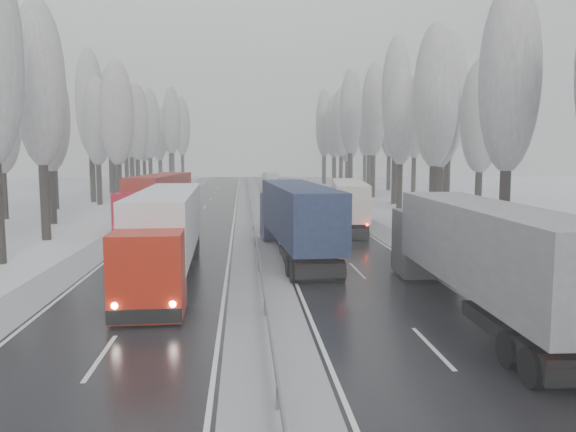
{
  "coord_description": "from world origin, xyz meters",
  "views": [
    {
      "loc": [
        -0.82,
        -17.14,
        6.31
      ],
      "look_at": [
        2.1,
        19.1,
        2.2
      ],
      "focal_mm": 35.0,
      "sensor_mm": 36.0,
      "label": 1
    }
  ],
  "objects": [
    {
      "name": "tree_62",
      "position": [
        -13.94,
        43.73,
        10.36
      ],
      "size": [
        3.6,
        3.6,
        16.04
      ],
      "color": "black",
      "rests_on": "ground"
    },
    {
      "name": "truck_grey_tarp",
      "position": [
        8.2,
        3.66,
        2.57
      ],
      "size": [
        3.08,
        17.24,
        4.41
      ],
      "rotation": [
        0.0,
        0.0,
        -0.02
      ],
      "color": "#424346",
      "rests_on": "ground"
    },
    {
      "name": "tree_19",
      "position": [
        20.02,
        31.03,
        9.42
      ],
      "size": [
        3.6,
        3.6,
        14.57
      ],
      "color": "black",
      "rests_on": "ground"
    },
    {
      "name": "tree_31",
      "position": [
        22.48,
        85.7,
        11.97
      ],
      "size": [
        3.6,
        3.6,
        18.58
      ],
      "color": "black",
      "rests_on": "ground"
    },
    {
      "name": "truck_red_red",
      "position": [
        -8.19,
        32.02,
        2.55
      ],
      "size": [
        4.44,
        17.2,
        4.37
      ],
      "rotation": [
        0.0,
        0.0,
        -0.11
      ],
      "color": "#A9091F",
      "rests_on": "ground"
    },
    {
      "name": "tree_36",
      "position": [
        17.04,
        106.16,
        13.02
      ],
      "size": [
        3.6,
        3.6,
        20.23
      ],
      "color": "black",
      "rests_on": "ground"
    },
    {
      "name": "tree_60",
      "position": [
        -17.75,
        34.2,
        9.59
      ],
      "size": [
        3.6,
        3.6,
        14.84
      ],
      "color": "black",
      "rests_on": "ground"
    },
    {
      "name": "tree_67",
      "position": [
        -19.54,
        66.35,
        11.03
      ],
      "size": [
        3.6,
        3.6,
        17.09
      ],
      "color": "black",
      "rests_on": "ground"
    },
    {
      "name": "shoulder_right",
      "position": [
        10.2,
        30.0,
        0.02
      ],
      "size": [
        2.4,
        200.0,
        0.04
      ],
      "primitive_type": "cube",
      "color": "#93969A",
      "rests_on": "ground"
    },
    {
      "name": "tree_33",
      "position": [
        19.77,
        93.21,
        9.26
      ],
      "size": [
        3.6,
        3.6,
        14.33
      ],
      "color": "black",
      "rests_on": "ground"
    },
    {
      "name": "tree_65",
      "position": [
        -20.05,
        56.71,
        12.55
      ],
      "size": [
        3.6,
        3.6,
        19.48
      ],
      "color": "black",
      "rests_on": "ground"
    },
    {
      "name": "tree_23",
      "position": [
        23.31,
        49.6,
        8.77
      ],
      "size": [
        3.6,
        3.6,
        13.55
      ],
      "color": "black",
      "rests_on": "ground"
    },
    {
      "name": "tree_66",
      "position": [
        -18.16,
        62.35,
        9.84
      ],
      "size": [
        3.6,
        3.6,
        15.23
      ],
      "color": "black",
      "rests_on": "ground"
    },
    {
      "name": "tree_32",
      "position": [
        16.63,
        89.21,
        11.18
      ],
      "size": [
        3.6,
        3.6,
        17.33
      ],
      "color": "black",
      "rests_on": "ground"
    },
    {
      "name": "median_slush",
      "position": [
        0.0,
        30.0,
        0.02
      ],
      "size": [
        3.0,
        200.0,
        0.04
      ],
      "primitive_type": "cube",
      "color": "#93969A",
      "rests_on": "ground"
    },
    {
      "name": "tree_69",
      "position": [
        -21.42,
        73.11,
        12.46
      ],
      "size": [
        3.6,
        3.6,
        19.35
      ],
      "color": "black",
      "rests_on": "ground"
    },
    {
      "name": "tree_78",
      "position": [
        -17.56,
        115.31,
        12.59
      ],
      "size": [
        3.6,
        3.6,
        19.55
      ],
      "color": "black",
      "rests_on": "ground"
    },
    {
      "name": "tree_27",
      "position": [
        24.72,
        65.27,
        11.36
      ],
      "size": [
        3.6,
        3.6,
        17.62
      ],
      "color": "black",
      "rests_on": "ground"
    },
    {
      "name": "tree_73",
      "position": [
        -21.82,
        92.54,
        11.11
      ],
      "size": [
        3.6,
        3.6,
        17.22
      ],
      "color": "black",
      "rests_on": "ground"
    },
    {
      "name": "truck_blue_box",
      "position": [
        2.31,
        16.41,
        2.59
      ],
      "size": [
        3.85,
        17.42,
        4.44
      ],
      "rotation": [
        0.0,
        0.0,
        0.07
      ],
      "color": "#1D1C47",
      "rests_on": "ground"
    },
    {
      "name": "tree_28",
      "position": [
        16.34,
        71.95,
        12.64
      ],
      "size": [
        3.6,
        3.6,
        19.62
      ],
      "color": "black",
      "rests_on": "ground"
    },
    {
      "name": "carriageway_left",
      "position": [
        -5.25,
        30.0,
        0.01
      ],
      "size": [
        7.5,
        200.0,
        0.03
      ],
      "primitive_type": "cube",
      "color": "black",
      "rests_on": "ground"
    },
    {
      "name": "tree_77",
      "position": [
        -19.66,
        112.72,
        9.26
      ],
      "size": [
        3.6,
        3.6,
        14.32
      ],
      "color": "black",
      "rests_on": "ground"
    },
    {
      "name": "tree_39",
      "position": [
        21.55,
        120.73,
        10.45
      ],
      "size": [
        3.6,
        3.6,
        16.19
      ],
      "color": "black",
      "rests_on": "ground"
    },
    {
      "name": "tree_16",
      "position": [
        15.04,
        15.67,
        10.67
      ],
      "size": [
        3.6,
        3.6,
        16.53
      ],
      "color": "black",
      "rests_on": "ground"
    },
    {
      "name": "tree_58",
      "position": [
        -15.13,
        24.57,
        11.1
      ],
      "size": [
        3.6,
        3.6,
        17.21
      ],
      "color": "black",
      "rests_on": "ground"
    },
    {
      "name": "tree_70",
      "position": [
        -16.33,
        79.19,
        11.03
      ],
      "size": [
        3.6,
        3.6,
        17.09
      ],
      "color": "black",
      "rests_on": "ground"
    },
    {
      "name": "tree_21",
      "position": [
        20.12,
        39.17,
        12.0
      ],
      "size": [
        3.6,
        3.6,
        18.62
      ],
      "color": "black",
      "rests_on": "ground"
    },
    {
      "name": "tree_68",
      "position": [
        -16.58,
        69.11,
        10.75
      ],
      "size": [
        3.6,
        3.6,
        16.65
      ],
      "color": "black",
      "rests_on": "ground"
    },
    {
      "name": "tree_18",
      "position": [
        14.51,
        27.03,
        10.7
      ],
      "size": [
        3.6,
        3.6,
        16.58
      ],
      "color": "black",
      "rests_on": "ground"
    },
    {
      "name": "tree_71",
      "position": [
        -21.09,
        83.19,
        12.63
      ],
      "size": [
        3.6,
        3.6,
        19.61
      ],
      "color": "black",
      "rests_on": "ground"
    },
    {
      "name": "tree_38",
      "position": [
        18.73,
        116.73,
        11.59
      ],
      "size": [
        3.6,
        3.6,
        17.97
      ],
      "color": "black",
      "rests_on": "ground"
    },
    {
      "name": "tree_26",
      "position": [
        17.56,
        61.27,
        12.1
      ],
      "size": [
        3.6,
        3.6,
        18.78
      ],
      "color": "black",
      "rests_on": "ground"
    },
    {
      "name": "median_guardrail",
      "position": [
        0.0,
        29.99,
        0.6
      ],
      "size": [
        0.12,
        200.0,
        0.76
      ],
      "color": "slate",
      "rests_on": "ground"
    },
    {
      "name": "ground",
      "position": [
        0.0,
        0.0,
        0.0
      ],
      "size": [
        260.0,
        260.0,
        0.0
      ],
      "primitive_type": "plane",
      "color": "white",
      "rests_on": "ground"
    },
    {
      "name": "tree_30",
      "position": [
        16.56,
        81.7,
        11.52
      ],
      "size": [
        3.6,
        3.6,
        17.86
      ],
      "color": "black",
      "rests_on": "ground"
    },
    {
      "name": "tree_61",
      "position": [
        -23.52,
        38.2,
        9.02
      ],
      "size": [
        3.6,
        3.6,
        13.95
      ],
      "color": "black",
      "rests_on": "ground"
    },
    {
      "name": "tree_74",
      "position": [
        -15.07,
        99.33,
        12.67
      ],
      "size": [
        3.6,
        3.6,
        19.68
      ],
      "color": "black",
      "rests_on": "ground"
    },
    {
      "name": "tree_20",
      "position": [
        17.9,
        35.17,
        10.14
      ],
      "size": [
        3.6,
        3.6,
        15.71
      ],
      "color": "black",
      "rests_on": "ground"
    },
    {
      "name": "tree_29",
      "position": [
        23.71,
        75.95,
        11.67
      ],
      "size": [
        3.6,
        3.6,
        18.11
      ],
      "color": "black",
      "rests_on": "ground"
    },
    {
      "name": "tree_64",
      "position": [
        -18.26,
        52.71,
        9.96
      ],
      "size": [
        3.6,
        3.6,
        15.42
      ],
      "color": "black",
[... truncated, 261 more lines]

